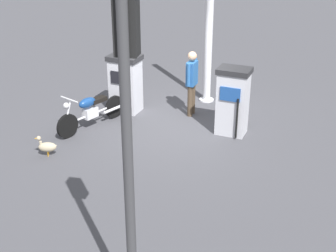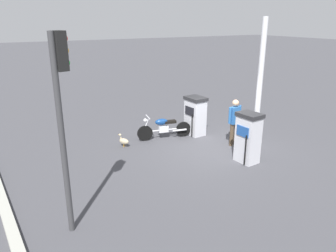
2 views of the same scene
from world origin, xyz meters
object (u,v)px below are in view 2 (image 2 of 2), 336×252
Objects in this scene: roadside_traffic_light at (62,103)px; fuel_pump_far at (248,137)px; fuel_pump_near at (195,116)px; wandering_duck at (124,141)px; canopy_support_pole at (260,83)px; motorcycle_near_pump at (164,127)px; attendant_person at (235,119)px.

fuel_pump_far is at bearing -171.81° from roadside_traffic_light.
roadside_traffic_light is (5.60, 3.72, 2.03)m from fuel_pump_near.
roadside_traffic_light reaches higher than fuel_pump_near.
fuel_pump_near is at bearing 177.48° from wandering_duck.
fuel_pump_near is 0.34× the size of canopy_support_pole.
fuel_pump_near reaches higher than motorcycle_near_pump.
motorcycle_near_pump is at bearing -178.56° from wandering_duck.
roadside_traffic_light is at bearing 55.04° from wandering_duck.
fuel_pump_far is at bearing 66.71° from attendant_person.
fuel_pump_far is 1.43m from attendant_person.
canopy_support_pole is (-2.95, 1.73, 1.67)m from motorcycle_near_pump.
fuel_pump_far is 0.77× the size of motorcycle_near_pump.
motorcycle_near_pump is 2.62m from attendant_person.
attendant_person is 0.40× the size of roadside_traffic_light.
canopy_support_pole is at bearing 149.59° from motorcycle_near_pump.
wandering_duck is 5.23m from canopy_support_pole.
roadside_traffic_light is (4.31, 3.89, 2.34)m from motorcycle_near_pump.
roadside_traffic_light is (6.17, 2.11, 1.83)m from attendant_person.
attendant_person reaches higher than fuel_pump_near.
canopy_support_pole reaches higher than motorcycle_near_pump.
attendant_person is at bearing 109.26° from fuel_pump_near.
motorcycle_near_pump is at bearing -67.30° from fuel_pump_far.
wandering_duck is (1.62, 0.04, -0.22)m from motorcycle_near_pump.
fuel_pump_far is 4.25m from wandering_duck.
attendant_person reaches higher than fuel_pump_far.
fuel_pump_near is at bearing -90.00° from fuel_pump_far.
fuel_pump_near is 1.34m from motorcycle_near_pump.
roadside_traffic_light is 0.94× the size of canopy_support_pole.
fuel_pump_far is (-0.00, 2.92, 0.05)m from fuel_pump_near.
fuel_pump_far reaches higher than motorcycle_near_pump.
roadside_traffic_light is (2.69, 3.85, 2.56)m from wandering_duck.
motorcycle_near_pump is at bearing -137.94° from roadside_traffic_light.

